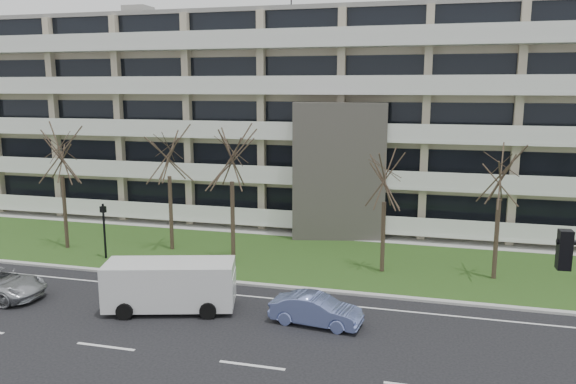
# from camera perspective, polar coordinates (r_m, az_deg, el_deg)

# --- Properties ---
(ground) EXTENTS (160.00, 160.00, 0.00)m
(ground) POSITION_cam_1_polar(r_m,az_deg,el_deg) (21.40, -3.68, -17.18)
(ground) COLOR black
(ground) RESTS_ON ground
(grass_verge) EXTENTS (90.00, 10.00, 0.06)m
(grass_verge) POSITION_cam_1_polar(r_m,az_deg,el_deg) (33.06, 3.41, -6.90)
(grass_verge) COLOR #2F4B19
(grass_verge) RESTS_ON ground
(curb) EXTENTS (90.00, 0.35, 0.12)m
(curb) POSITION_cam_1_polar(r_m,az_deg,el_deg) (28.42, 1.42, -9.79)
(curb) COLOR #B2B2AD
(curb) RESTS_ON ground
(sidewalk) EXTENTS (90.00, 2.00, 0.08)m
(sidewalk) POSITION_cam_1_polar(r_m,az_deg,el_deg) (38.26, 5.01, -4.47)
(sidewalk) COLOR #B2B2AD
(sidewalk) RESTS_ON ground
(lane_edge_line) EXTENTS (90.00, 0.12, 0.01)m
(lane_edge_line) POSITION_cam_1_polar(r_m,az_deg,el_deg) (27.08, 0.69, -10.98)
(lane_edge_line) COLOR white
(lane_edge_line) RESTS_ON ground
(apartment_building) EXTENTS (60.50, 15.10, 18.75)m
(apartment_building) POSITION_cam_1_polar(r_m,az_deg,el_deg) (43.75, 6.66, 7.46)
(apartment_building) COLOR #C1B196
(apartment_building) RESTS_ON ground
(blue_sedan) EXTENTS (4.05, 1.81, 1.29)m
(blue_sedan) POSITION_cam_1_polar(r_m,az_deg,el_deg) (24.40, 2.86, -11.87)
(blue_sedan) COLOR #7C8ED8
(blue_sedan) RESTS_ON ground
(white_van) EXTENTS (6.12, 3.60, 2.24)m
(white_van) POSITION_cam_1_polar(r_m,az_deg,el_deg) (26.15, -11.73, -8.89)
(white_van) COLOR white
(white_van) RESTS_ON ground
(pedestrian_signal) EXTENTS (0.37, 0.32, 3.33)m
(pedestrian_signal) POSITION_cam_1_polar(r_m,az_deg,el_deg) (34.40, -18.19, -3.12)
(pedestrian_signal) COLOR black
(pedestrian_signal) RESTS_ON ground
(tree_1) EXTENTS (4.09, 4.09, 8.18)m
(tree_1) POSITION_cam_1_polar(r_m,az_deg,el_deg) (36.85, -22.14, 4.22)
(tree_1) COLOR #382B21
(tree_1) RESTS_ON ground
(tree_2) EXTENTS (4.14, 4.14, 8.29)m
(tree_2) POSITION_cam_1_polar(r_m,az_deg,el_deg) (34.57, -12.07, 4.53)
(tree_2) COLOR #382B21
(tree_2) RESTS_ON ground
(tree_3) EXTENTS (4.24, 4.24, 8.48)m
(tree_3) POSITION_cam_1_polar(r_m,az_deg,el_deg) (31.36, -5.77, 4.39)
(tree_3) COLOR #382B21
(tree_3) RESTS_ON ground
(tree_4) EXTENTS (3.49, 3.49, 6.99)m
(tree_4) POSITION_cam_1_polar(r_m,az_deg,el_deg) (30.17, 9.82, 1.81)
(tree_4) COLOR #382B21
(tree_4) RESTS_ON ground
(tree_5) EXTENTS (3.86, 3.86, 7.71)m
(tree_5) POSITION_cam_1_polar(r_m,az_deg,el_deg) (30.49, 20.86, 2.43)
(tree_5) COLOR #382B21
(tree_5) RESTS_ON ground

